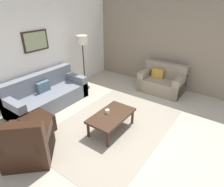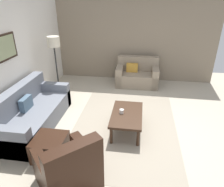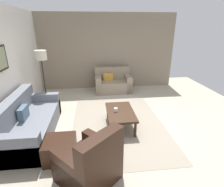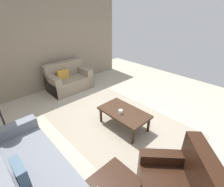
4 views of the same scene
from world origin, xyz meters
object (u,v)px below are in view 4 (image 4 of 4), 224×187
(couch_main, at_px, (26,183))
(cup, at_px, (121,112))
(couch_loveseat, at_px, (68,80))
(coffee_table, at_px, (124,113))

(couch_main, distance_m, cup, 2.03)
(couch_loveseat, height_order, coffee_table, couch_loveseat)
(coffee_table, distance_m, cup, 0.15)
(couch_loveseat, bearing_deg, cup, 174.84)
(couch_main, bearing_deg, couch_loveseat, -39.56)
(couch_loveseat, relative_size, coffee_table, 1.19)
(coffee_table, bearing_deg, cup, 90.72)
(couch_loveseat, distance_m, cup, 2.62)
(coffee_table, relative_size, cup, 12.26)
(couch_main, xyz_separation_m, cup, (0.13, -2.02, 0.16))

